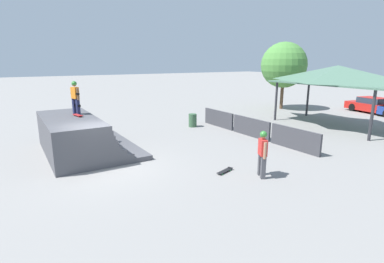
# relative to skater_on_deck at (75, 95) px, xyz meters

# --- Properties ---
(ground_plane) EXTENTS (160.00, 160.00, 0.00)m
(ground_plane) POSITION_rel_skater_on_deck_xyz_m (3.37, 0.29, -2.62)
(ground_plane) COLOR gray
(quarter_pipe_ramp) EXTENTS (5.58, 3.91, 1.71)m
(quarter_pipe_ramp) POSITION_rel_skater_on_deck_xyz_m (0.68, -0.17, -1.85)
(quarter_pipe_ramp) COLOR #4C4C51
(quarter_pipe_ramp) RESTS_ON ground
(skater_on_deck) EXTENTS (0.68, 0.35, 1.58)m
(skater_on_deck) POSITION_rel_skater_on_deck_xyz_m (0.00, 0.00, 0.00)
(skater_on_deck) COLOR #1E2347
(skater_on_deck) RESTS_ON quarter_pipe_ramp
(skateboard_on_deck) EXTENTS (0.79, 0.35, 0.09)m
(skateboard_on_deck) POSITION_rel_skater_on_deck_xyz_m (0.56, -0.06, -0.85)
(skateboard_on_deck) COLOR red
(skateboard_on_deck) RESTS_ON quarter_pipe_ramp
(bystander_walking) EXTENTS (0.65, 0.42, 1.75)m
(bystander_walking) POSITION_rel_skater_on_deck_xyz_m (7.37, 4.97, -1.59)
(bystander_walking) COLOR #4C4C51
(bystander_walking) RESTS_ON ground
(skateboard_on_ground) EXTENTS (0.46, 0.88, 0.09)m
(skateboard_on_ground) POSITION_rel_skater_on_deck_xyz_m (6.28, 4.14, -2.56)
(skateboard_on_ground) COLOR green
(skateboard_on_ground) RESTS_ON ground
(barrier_fence) EXTENTS (9.06, 0.12, 1.05)m
(barrier_fence) POSITION_rel_skater_on_deck_xyz_m (2.55, 8.86, -2.09)
(barrier_fence) COLOR #3D3D42
(barrier_fence) RESTS_ON ground
(pavilion_shelter) EXTENTS (7.93, 4.11, 3.93)m
(pavilion_shelter) POSITION_rel_skater_on_deck_xyz_m (3.27, 15.39, 0.70)
(pavilion_shelter) COLOR #2D2D33
(pavilion_shelter) RESTS_ON ground
(tree_beside_pavilion) EXTENTS (3.94, 3.94, 5.81)m
(tree_beside_pavilion) POSITION_rel_skater_on_deck_xyz_m (-3.57, 18.11, 1.22)
(tree_beside_pavilion) COLOR brown
(tree_beside_pavilion) RESTS_ON ground
(trash_bin) EXTENTS (0.52, 0.52, 0.85)m
(trash_bin) POSITION_rel_skater_on_deck_xyz_m (-1.34, 7.36, -2.19)
(trash_bin) COLOR #385B3D
(trash_bin) RESTS_ON ground
(parked_car_red) EXTENTS (4.57, 2.58, 1.27)m
(parked_car_red) POSITION_rel_skater_on_deck_xyz_m (1.97, 22.84, -2.01)
(parked_car_red) COLOR red
(parked_car_red) RESTS_ON ground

